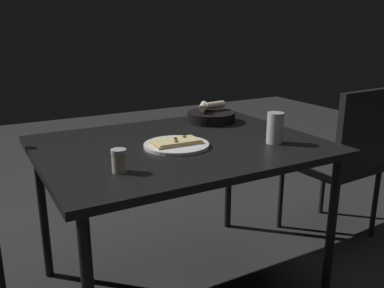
% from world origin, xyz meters
% --- Properties ---
extents(ground, '(8.00, 8.00, 0.00)m').
position_xyz_m(ground, '(0.00, 0.00, 0.00)').
color(ground, '#2B2B2B').
extents(dining_table, '(0.92, 1.19, 0.72)m').
position_xyz_m(dining_table, '(0.00, 0.00, 0.66)').
color(dining_table, black).
rests_on(dining_table, ground).
extents(pizza_plate, '(0.28, 0.28, 0.04)m').
position_xyz_m(pizza_plate, '(0.05, -0.04, 0.73)').
color(pizza_plate, white).
rests_on(pizza_plate, dining_table).
extents(bread_basket, '(0.25, 0.25, 0.10)m').
position_xyz_m(bread_basket, '(-0.28, 0.33, 0.75)').
color(bread_basket, black).
rests_on(bread_basket, dining_table).
extents(beer_glass, '(0.07, 0.07, 0.13)m').
position_xyz_m(beer_glass, '(0.20, 0.36, 0.78)').
color(beer_glass, silver).
rests_on(beer_glass, dining_table).
extents(pepper_shaker, '(0.05, 0.05, 0.08)m').
position_xyz_m(pepper_shaker, '(0.22, -0.36, 0.76)').
color(pepper_shaker, '#BFB299').
rests_on(pepper_shaker, dining_table).
extents(chair_far, '(0.46, 0.46, 0.89)m').
position_xyz_m(chair_far, '(0.03, 1.02, 0.51)').
color(chair_far, '#262626').
rests_on(chair_far, ground).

